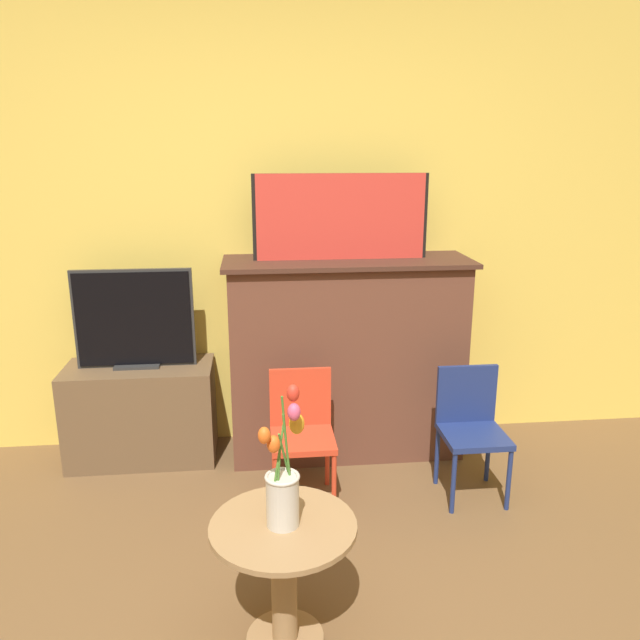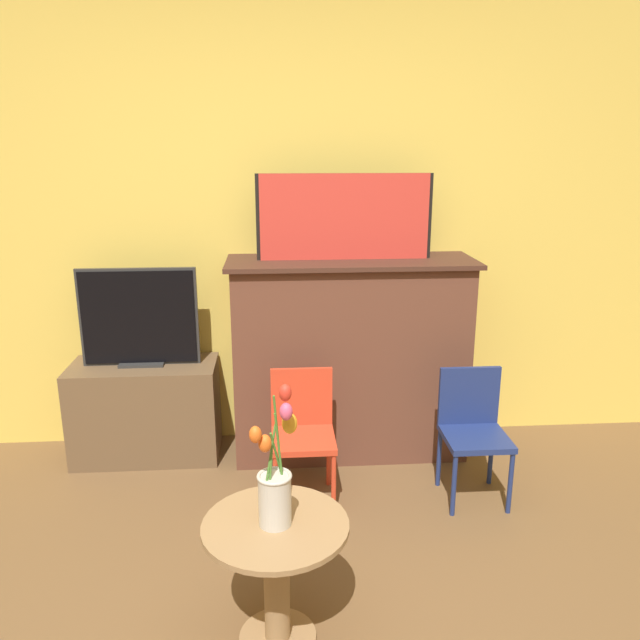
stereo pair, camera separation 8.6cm
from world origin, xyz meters
name	(u,v)px [view 1 (the left image)]	position (x,y,z in m)	size (l,w,h in m)	color
wall_back	(278,218)	(0.00, 2.13, 1.35)	(8.00, 0.06, 2.70)	#EAC651
fireplace_mantel	(346,355)	(0.37, 1.88, 0.59)	(1.37, 0.48, 1.15)	brown
painting	(341,217)	(0.33, 1.88, 1.38)	(0.96, 0.03, 0.46)	black
tv_stand	(142,413)	(-0.81, 1.89, 0.28)	(0.82, 0.39, 0.56)	brown
tv_monitor	(134,320)	(-0.81, 1.89, 0.83)	(0.65, 0.12, 0.55)	#2D2D2D
chair_red	(302,427)	(0.07, 1.39, 0.38)	(0.31, 0.31, 0.66)	red
chair_blue	(471,423)	(0.93, 1.34, 0.38)	(0.31, 0.31, 0.66)	navy
side_table	(284,566)	(-0.07, 0.40, 0.32)	(0.52, 0.52, 0.49)	#99754C
vase_tulips	(284,483)	(-0.06, 0.40, 0.65)	(0.16, 0.18, 0.50)	beige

